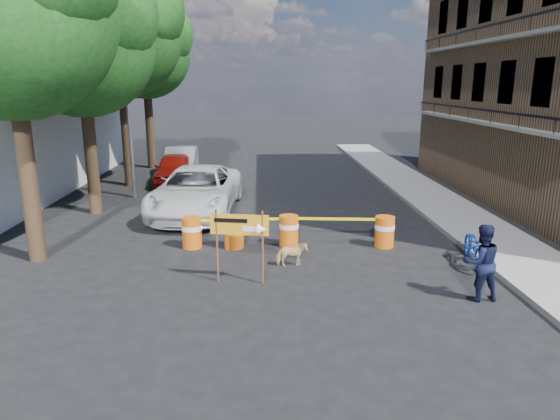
{
  "coord_description": "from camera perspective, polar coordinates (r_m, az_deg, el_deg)",
  "views": [
    {
      "loc": [
        -0.82,
        -10.99,
        4.66
      ],
      "look_at": [
        -0.26,
        2.07,
        1.3
      ],
      "focal_mm": 32.0,
      "sensor_mm": 36.0,
      "label": 1
    }
  ],
  "objects": [
    {
      "name": "tree_near",
      "position": [
        14.38,
        -28.53,
        19.56
      ],
      "size": [
        5.46,
        5.2,
        9.15
      ],
      "color": "#332316",
      "rests_on": "ground"
    },
    {
      "name": "tree_mid_b",
      "position": [
        23.83,
        -17.79,
        18.71
      ],
      "size": [
        5.67,
        5.4,
        9.62
      ],
      "color": "#332316",
      "rests_on": "ground"
    },
    {
      "name": "streetlamp",
      "position": [
        21.12,
        -16.93,
        13.04
      ],
      "size": [
        1.25,
        0.18,
        8.0
      ],
      "color": "gray",
      "rests_on": "ground"
    },
    {
      "name": "barrel_mid_right",
      "position": [
        14.58,
        1.02,
        -2.28
      ],
      "size": [
        0.58,
        0.58,
        0.9
      ],
      "color": "#C55B0B",
      "rests_on": "ground"
    },
    {
      "name": "suv_white",
      "position": [
        18.34,
        -9.54,
        2.18
      ],
      "size": [
        3.22,
        6.21,
        1.67
      ],
      "primitive_type": "imported",
      "rotation": [
        0.0,
        0.0,
        -0.07
      ],
      "color": "silver",
      "rests_on": "ground"
    },
    {
      "name": "tree_mid_a",
      "position": [
        18.99,
        -21.67,
        17.51
      ],
      "size": [
        5.25,
        5.0,
        8.68
      ],
      "color": "#332316",
      "rests_on": "ground"
    },
    {
      "name": "sedan_silver",
      "position": [
        26.18,
        -11.24,
        5.48
      ],
      "size": [
        1.76,
        4.44,
        1.44
      ],
      "primitive_type": "imported",
      "rotation": [
        0.0,
        0.0,
        0.05
      ],
      "color": "#B7BABE",
      "rests_on": "ground"
    },
    {
      "name": "sedan_red",
      "position": [
        24.09,
        -11.98,
        4.64
      ],
      "size": [
        1.86,
        4.2,
        1.41
      ],
      "primitive_type": "imported",
      "rotation": [
        0.0,
        0.0,
        0.05
      ],
      "color": "maroon",
      "rests_on": "ground"
    },
    {
      "name": "bicycle",
      "position": [
        13.93,
        21.44,
        -2.15
      ],
      "size": [
        0.82,
        1.08,
        1.86
      ],
      "primitive_type": "imported",
      "rotation": [
        0.0,
        0.0,
        -0.19
      ],
      "color": "#1645B8",
      "rests_on": "ground"
    },
    {
      "name": "barrel_far_left",
      "position": [
        14.61,
        -10.05,
        -2.48
      ],
      "size": [
        0.58,
        0.58,
        0.9
      ],
      "color": "#C55B0B",
      "rests_on": "ground"
    },
    {
      "name": "pedestrian",
      "position": [
        11.74,
        21.99,
        -5.57
      ],
      "size": [
        0.88,
        0.7,
        1.72
      ],
      "primitive_type": "imported",
      "rotation": [
        0.0,
        0.0,
        3.2
      ],
      "color": "black",
      "rests_on": "ground"
    },
    {
      "name": "ground",
      "position": [
        11.97,
        1.67,
        -8.52
      ],
      "size": [
        120.0,
        120.0,
        0.0
      ],
      "primitive_type": "plane",
      "color": "black",
      "rests_on": "ground"
    },
    {
      "name": "tree_far",
      "position": [
        28.65,
        -15.06,
        17.06
      ],
      "size": [
        5.04,
        4.8,
        8.84
      ],
      "color": "#332316",
      "rests_on": "ground"
    },
    {
      "name": "dog",
      "position": [
        12.96,
        1.37,
        -5.09
      ],
      "size": [
        0.82,
        0.44,
        0.67
      ],
      "primitive_type": "imported",
      "rotation": [
        0.0,
        0.0,
        1.67
      ],
      "color": "#E3BF82",
      "rests_on": "ground"
    },
    {
      "name": "detour_sign",
      "position": [
        11.64,
        -3.83,
        -2.36
      ],
      "size": [
        1.38,
        0.39,
        1.79
      ],
      "rotation": [
        0.0,
        0.0,
        -0.17
      ],
      "color": "#592D19",
      "rests_on": "ground"
    },
    {
      "name": "barrel_far_right",
      "position": [
        14.78,
        11.85,
        -2.37
      ],
      "size": [
        0.58,
        0.58,
        0.9
      ],
      "color": "#C55B0B",
      "rests_on": "ground"
    },
    {
      "name": "barrel_mid_left",
      "position": [
        14.43,
        -5.29,
        -2.53
      ],
      "size": [
        0.58,
        0.58,
        0.9
      ],
      "color": "#C55B0B",
      "rests_on": "ground"
    },
    {
      "name": "sidewalk_east",
      "position": [
        18.95,
        19.36,
        -0.43
      ],
      "size": [
        2.4,
        40.0,
        0.15
      ],
      "primitive_type": "cube",
      "color": "gray",
      "rests_on": "ground"
    }
  ]
}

